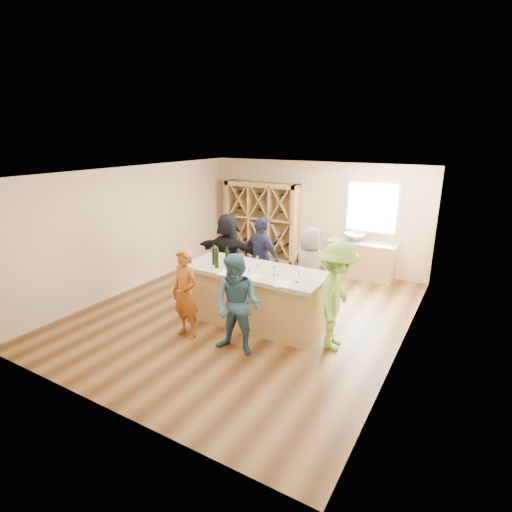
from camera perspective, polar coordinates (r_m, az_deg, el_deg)
The scene contains 35 objects.
floor at distance 8.27m, azimuth -1.31°, elevation -8.22°, with size 6.00×7.00×0.10m, color brown.
ceiling at distance 7.50m, azimuth -1.46°, elevation 12.22°, with size 6.00×7.00×0.10m, color white.
wall_back at distance 10.86m, azimuth 8.51°, elevation 5.86°, with size 6.00×0.10×2.80m, color beige.
wall_front at distance 5.26m, azimuth -22.24°, elevation -7.68°, with size 6.00×0.10×2.80m, color beige.
wall_left at distance 9.67m, azimuth -17.02°, elevation 3.89°, with size 0.10×7.00×2.80m, color beige.
wall_right at distance 6.76m, azimuth 21.27°, elevation -2.13°, with size 0.10×7.00×2.80m, color beige.
window_frame at distance 10.28m, azimuth 16.25°, elevation 6.71°, with size 1.30×0.06×1.30m, color white.
window_pane at distance 10.24m, azimuth 16.20°, elevation 6.68°, with size 1.18×0.01×1.18m, color white.
wine_rack at distance 11.31m, azimuth 0.82°, elevation 4.94°, with size 2.20×0.45×2.20m, color tan.
back_counter_base at distance 10.35m, azimuth 14.73°, elevation -0.64°, with size 1.60×0.58×0.86m, color tan.
back_counter_top at distance 10.23m, azimuth 14.93°, elevation 1.82°, with size 1.70×0.62×0.06m, color #ACA18D.
sink at distance 10.25m, azimuth 13.91°, elevation 2.64°, with size 0.54×0.54×0.19m, color silver.
faucet at distance 10.40m, azimuth 14.22°, elevation 3.15°, with size 0.02×0.02×0.30m, color silver.
tasting_counter_base at distance 7.62m, azimuth -0.23°, elevation -6.00°, with size 2.60×1.00×1.00m, color tan.
tasting_counter_top at distance 7.42m, azimuth -0.24°, elevation -2.16°, with size 2.72×1.12×0.08m, color #ACA18D.
wine_bottle_a at distance 7.65m, azimuth -6.04°, elevation -0.09°, with size 0.08×0.08×0.31m, color black.
wine_bottle_b at distance 7.48m, azimuth -5.64°, elevation -0.51°, with size 0.08×0.08×0.31m, color black.
wine_bottle_c at distance 7.56m, azimuth -4.15°, elevation -0.30°, with size 0.08×0.08×0.31m, color black.
wine_bottle_d at distance 7.38m, azimuth -3.97°, elevation -0.91°, with size 0.07×0.07×0.27m, color black.
wine_bottle_e at distance 7.37m, azimuth -2.52°, elevation -0.69°, with size 0.08×0.08×0.32m, color black.
wine_glass_a at distance 7.17m, azimuth -3.69°, elevation -1.75°, with size 0.07×0.07×0.19m, color white.
wine_glass_b at distance 6.93m, azimuth -1.06°, elevation -2.53°, with size 0.06×0.06×0.16m, color white.
wine_glass_c at distance 6.66m, azimuth 2.99°, elevation -3.33°, with size 0.06×0.06×0.17m, color white.
wine_glass_d at distance 7.04m, azimuth 2.59°, elevation -2.15°, with size 0.07×0.07×0.18m, color white.
wine_glass_e at distance 6.78m, azimuth 5.90°, elevation -2.96°, with size 0.07×0.07×0.19m, color white.
tasting_menu_a at distance 7.23m, azimuth -4.31°, elevation -2.40°, with size 0.22×0.30×0.00m, color white.
tasting_menu_b at distance 7.00m, azimuth -0.25°, elevation -3.00°, with size 0.20×0.27×0.00m, color white.
tasting_menu_c at distance 6.71m, azimuth 3.83°, elevation -3.95°, with size 0.25×0.34×0.00m, color white.
person_near_left at distance 7.11m, azimuth -10.06°, elevation -5.32°, with size 0.59×0.43×1.62m, color #994C19.
person_near_right at distance 6.48m, azimuth -2.71°, elevation -7.03°, with size 0.82×0.45×1.68m, color #335972.
person_server at distance 6.74m, azimuth 11.51°, elevation -5.68°, with size 1.19×0.55×1.84m, color #8CC64C.
person_far_mid at distance 8.63m, azimuth 0.80°, elevation -0.31°, with size 1.06×0.54×1.81m, color #191E38.
person_far_right at distance 8.22m, azimuth 7.59°, elevation -1.72°, with size 0.84×0.55×1.72m, color slate.
person_far_left at distance 9.08m, azimuth -3.93°, elevation 0.52°, with size 1.67×0.60×1.81m, color black.
wine_glass_f at distance 7.57m, azimuth 0.20°, elevation -0.74°, with size 0.07×0.07×0.18m, color white.
Camera 1 is at (3.92, -6.36, 3.50)m, focal length 28.00 mm.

